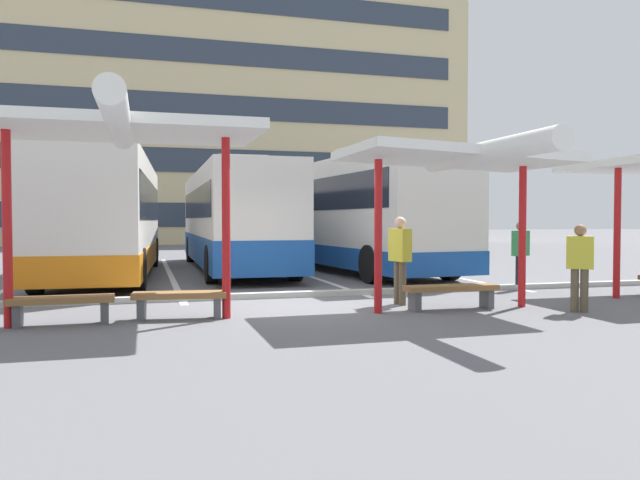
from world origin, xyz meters
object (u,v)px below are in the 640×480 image
bench_3 (180,299)px  waiting_passenger_1 (521,251)px  waiting_shelter_1 (120,132)px  waiting_passenger_0 (400,254)px  waiting_passenger_3 (580,262)px  waiting_shelter_2 (460,160)px  bench_2 (62,304)px  bench_4 (451,291)px  coach_bus_0 (107,218)px  coach_bus_1 (233,221)px  coach_bus_2 (354,214)px

bench_3 → waiting_passenger_1: (7.99, 2.25, 0.59)m
waiting_shelter_1 → waiting_passenger_0: (5.10, 0.99, -2.01)m
waiting_passenger_3 → waiting_shelter_2: bearing=163.3°
bench_2 → waiting_passenger_1: 10.09m
bench_4 → coach_bus_0: bearing=127.3°
coach_bus_1 → coach_bus_0: bearing=-156.7°
bench_2 → waiting_passenger_0: (6.00, 0.70, 0.66)m
waiting_shelter_1 → waiting_passenger_1: waiting_shelter_1 is taller
coach_bus_2 → waiting_shelter_2: coach_bus_2 is taller
waiting_shelter_1 → waiting_passenger_3: (7.79, -0.78, -2.11)m
bench_4 → coach_bus_2: bearing=82.9°
waiting_shelter_1 → waiting_passenger_0: size_ratio=2.62×
coach_bus_2 → bench_2: 11.53m
waiting_passenger_3 → coach_bus_0: bearing=132.2°
coach_bus_0 → bench_4: coach_bus_0 is taller
bench_2 → bench_3: 1.80m
waiting_passenger_1 → bench_4: bearing=-141.3°
waiting_passenger_0 → waiting_passenger_1: 4.15m
waiting_shelter_2 → waiting_passenger_1: 4.59m
waiting_shelter_2 → waiting_passenger_0: bearing=119.3°
coach_bus_2 → waiting_passenger_3: 9.60m
waiting_shelter_1 → bench_2: size_ratio=2.84×
bench_2 → coach_bus_1: bearing=67.9°
waiting_passenger_3 → bench_3: bearing=170.3°
waiting_passenger_0 → waiting_passenger_3: bearing=-33.3°
coach_bus_2 → waiting_passenger_0: size_ratio=6.44×
coach_bus_0 → bench_4: (6.42, -8.44, -1.37)m
coach_bus_2 → waiting_passenger_0: bearing=-102.5°
coach_bus_0 → waiting_passenger_1: (9.57, -5.92, -0.79)m
coach_bus_2 → bench_3: size_ratio=7.02×
waiting_shelter_2 → waiting_passenger_3: waiting_shelter_2 is taller
bench_4 → waiting_passenger_0: bearing=127.1°
bench_3 → waiting_passenger_3: (6.89, -1.18, 0.56)m
bench_3 → waiting_passenger_3: 7.01m
coach_bus_2 → waiting_shelter_1: (-6.82, -8.73, 1.18)m
coach_bus_0 → waiting_passenger_3: coach_bus_0 is taller
waiting_shelter_1 → bench_3: 2.84m
coach_bus_2 → waiting_shelter_2: size_ratio=2.57×
bench_2 → waiting_passenger_3: bearing=-7.0°
coach_bus_1 → coach_bus_2: coach_bus_2 is taller
waiting_shelter_2 → bench_4: bearing=90.0°
coach_bus_0 → waiting_passenger_1: coach_bus_0 is taller
bench_2 → waiting_passenger_0: 6.07m
waiting_shelter_1 → coach_bus_1: bearing=72.9°
bench_4 → waiting_passenger_0: size_ratio=1.03×
coach_bus_0 → waiting_shelter_1: bearing=-85.5°
waiting_passenger_3 → waiting_passenger_1: bearing=72.1°
coach_bus_1 → waiting_shelter_1: (-3.14, -10.21, 1.39)m
bench_2 → bench_3: same height
coach_bus_0 → waiting_passenger_3: (8.47, -9.35, -0.81)m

